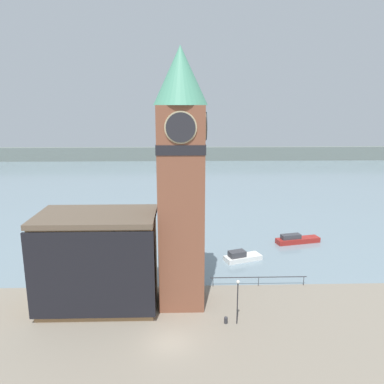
{
  "coord_description": "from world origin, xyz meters",
  "views": [
    {
      "loc": [
        1.11,
        -28.17,
        19.6
      ],
      "look_at": [
        2.05,
        5.17,
        11.97
      ],
      "focal_mm": 35.0,
      "sensor_mm": 36.0,
      "label": 1
    }
  ],
  "objects_px": {
    "boat_far": "(296,239)",
    "lamp_post": "(238,294)",
    "clock_tower": "(181,175)",
    "boat_near": "(241,257)",
    "mooring_bollard_near": "(226,320)",
    "pier_building": "(98,260)",
    "mooring_bollard_far": "(200,293)"
  },
  "relations": [
    {
      "from": "clock_tower",
      "to": "boat_far",
      "type": "xyz_separation_m",
      "value": [
        16.88,
        16.56,
        -12.71
      ]
    },
    {
      "from": "pier_building",
      "to": "mooring_bollard_near",
      "type": "height_order",
      "value": "pier_building"
    },
    {
      "from": "clock_tower",
      "to": "boat_near",
      "type": "relative_size",
      "value": 4.82
    },
    {
      "from": "pier_building",
      "to": "lamp_post",
      "type": "xyz_separation_m",
      "value": [
        13.3,
        -3.87,
        -1.77
      ]
    },
    {
      "from": "pier_building",
      "to": "lamp_post",
      "type": "distance_m",
      "value": 13.97
    },
    {
      "from": "boat_near",
      "to": "lamp_post",
      "type": "relative_size",
      "value": 1.18
    },
    {
      "from": "pier_building",
      "to": "mooring_bollard_far",
      "type": "relative_size",
      "value": 17.59
    },
    {
      "from": "clock_tower",
      "to": "mooring_bollard_near",
      "type": "relative_size",
      "value": 36.77
    },
    {
      "from": "mooring_bollard_far",
      "to": "mooring_bollard_near",
      "type": "bearing_deg",
      "value": -67.15
    },
    {
      "from": "lamp_post",
      "to": "pier_building",
      "type": "bearing_deg",
      "value": 163.79
    },
    {
      "from": "mooring_bollard_near",
      "to": "lamp_post",
      "type": "height_order",
      "value": "lamp_post"
    },
    {
      "from": "mooring_bollard_near",
      "to": "mooring_bollard_far",
      "type": "relative_size",
      "value": 1.03
    },
    {
      "from": "clock_tower",
      "to": "mooring_bollard_far",
      "type": "xyz_separation_m",
      "value": [
        1.89,
        1.09,
        -12.88
      ]
    },
    {
      "from": "pier_building",
      "to": "mooring_bollard_far",
      "type": "height_order",
      "value": "pier_building"
    },
    {
      "from": "pier_building",
      "to": "boat_far",
      "type": "xyz_separation_m",
      "value": [
        25.11,
        16.9,
        -4.27
      ]
    },
    {
      "from": "pier_building",
      "to": "boat_far",
      "type": "bearing_deg",
      "value": 33.94
    },
    {
      "from": "boat_far",
      "to": "boat_near",
      "type": "bearing_deg",
      "value": -158.24
    },
    {
      "from": "clock_tower",
      "to": "mooring_bollard_far",
      "type": "bearing_deg",
      "value": 29.94
    },
    {
      "from": "mooring_bollard_near",
      "to": "lamp_post",
      "type": "relative_size",
      "value": 0.16
    },
    {
      "from": "boat_far",
      "to": "pier_building",
      "type": "bearing_deg",
      "value": -158.52
    },
    {
      "from": "mooring_bollard_near",
      "to": "pier_building",
      "type": "bearing_deg",
      "value": 163.13
    },
    {
      "from": "pier_building",
      "to": "mooring_bollard_far",
      "type": "distance_m",
      "value": 11.15
    },
    {
      "from": "clock_tower",
      "to": "pier_building",
      "type": "distance_m",
      "value": 11.79
    },
    {
      "from": "clock_tower",
      "to": "mooring_bollard_near",
      "type": "distance_m",
      "value": 14.09
    },
    {
      "from": "pier_building",
      "to": "boat_near",
      "type": "height_order",
      "value": "pier_building"
    },
    {
      "from": "clock_tower",
      "to": "boat_far",
      "type": "distance_m",
      "value": 26.85
    },
    {
      "from": "boat_far",
      "to": "lamp_post",
      "type": "bearing_deg",
      "value": -132.08
    },
    {
      "from": "boat_near",
      "to": "lamp_post",
      "type": "distance_m",
      "value": 15.03
    },
    {
      "from": "mooring_bollard_near",
      "to": "lamp_post",
      "type": "xyz_separation_m",
      "value": [
        1.0,
        -0.14,
        2.65
      ]
    },
    {
      "from": "pier_building",
      "to": "mooring_bollard_near",
      "type": "relative_size",
      "value": 17.03
    },
    {
      "from": "boat_near",
      "to": "lamp_post",
      "type": "height_order",
      "value": "lamp_post"
    },
    {
      "from": "mooring_bollard_near",
      "to": "mooring_bollard_far",
      "type": "xyz_separation_m",
      "value": [
        -2.17,
        5.16,
        -0.02
      ]
    }
  ]
}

